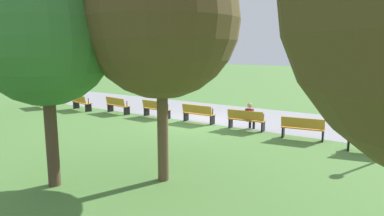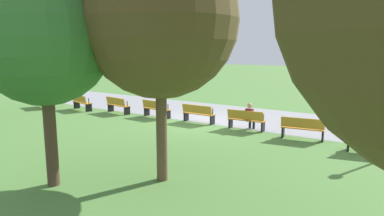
{
  "view_description": "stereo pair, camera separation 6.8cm",
  "coord_description": "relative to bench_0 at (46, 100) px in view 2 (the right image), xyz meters",
  "views": [
    {
      "loc": [
        8.68,
        -13.62,
        3.47
      ],
      "look_at": [
        -0.0,
        -0.6,
        0.8
      ],
      "focal_mm": 32.16,
      "sensor_mm": 36.0,
      "label": 1
    },
    {
      "loc": [
        8.74,
        -13.59,
        3.47
      ],
      "look_at": [
        -0.0,
        -0.6,
        0.8
      ],
      "focal_mm": 32.16,
      "sensor_mm": 36.0,
      "label": 2
    }
  ],
  "objects": [
    {
      "name": "ground_plane",
      "position": [
        9.99,
        1.5,
        -0.47
      ],
      "size": [
        120.0,
        120.0,
        0.0
      ],
      "primitive_type": "plane",
      "color": "#54843D"
    },
    {
      "name": "path_paving",
      "position": [
        9.99,
        4.19,
        -0.46
      ],
      "size": [
        34.75,
        5.38,
        0.01
      ],
      "primitive_type": "cube",
      "color": "#939399",
      "rests_on": "ground"
    },
    {
      "name": "bench_0",
      "position": [
        0.0,
        0.0,
        0.0
      ],
      "size": [
        1.68,
        0.91,
        0.89
      ],
      "rotation": [
        0.0,
        0.0,
        -0.29
      ],
      "color": "orange",
      "rests_on": "ground"
    },
    {
      "name": "bench_1",
      "position": [
        2.45,
        0.62,
        0.0
      ],
      "size": [
        1.68,
        0.81,
        0.89
      ],
      "rotation": [
        0.0,
        0.0,
        -0.21
      ],
      "color": "orange",
      "rests_on": "ground"
    },
    {
      "name": "bench_2",
      "position": [
        4.95,
        1.07,
        0.0
      ],
      "size": [
        1.67,
        0.7,
        0.89
      ],
      "rotation": [
        0.0,
        0.0,
        -0.14
      ],
      "color": "orange",
      "rests_on": "ground"
    },
    {
      "name": "bench_3",
      "position": [
        7.46,
        1.34,
        0.0
      ],
      "size": [
        1.65,
        0.59,
        0.89
      ],
      "rotation": [
        0.0,
        0.0,
        -0.07
      ],
      "color": "orange",
      "rests_on": "ground"
    },
    {
      "name": "bench_4",
      "position": [
        9.99,
        1.43,
        0.0
      ],
      "size": [
        1.62,
        0.47,
        0.89
      ],
      "color": "orange",
      "rests_on": "ground"
    },
    {
      "name": "bench_5",
      "position": [
        12.53,
        1.34,
        0.0
      ],
      "size": [
        1.65,
        0.59,
        0.89
      ],
      "rotation": [
        0.0,
        0.0,
        0.07
      ],
      "color": "orange",
      "rests_on": "ground"
    },
    {
      "name": "bench_6",
      "position": [
        15.04,
        1.07,
        0.0
      ],
      "size": [
        1.67,
        0.7,
        0.89
      ],
      "rotation": [
        0.0,
        0.0,
        0.14
      ],
      "color": "orange",
      "rests_on": "ground"
    },
    {
      "name": "bench_7",
      "position": [
        17.54,
        0.62,
        0.0
      ],
      "size": [
        1.68,
        0.81,
        0.89
      ],
      "rotation": [
        0.0,
        0.0,
        0.21
      ],
      "color": "orange",
      "rests_on": "ground"
    },
    {
      "name": "person_seated",
      "position": [
        12.64,
        1.49,
        0.17
      ],
      "size": [
        0.35,
        0.54,
        1.2
      ],
      "rotation": [
        0.0,
        0.0,
        0.07
      ],
      "color": "maroon",
      "rests_on": "ground"
    },
    {
      "name": "tree_1",
      "position": [
        11.03,
        -7.07,
        3.26
      ],
      "size": [
        3.3,
        3.3,
        5.39
      ],
      "color": "#4C3828",
      "rests_on": "ground"
    },
    {
      "name": "tree_4",
      "position": [
        13.15,
        -5.22,
        3.72
      ],
      "size": [
        3.97,
        3.97,
        6.19
      ],
      "color": "brown",
      "rests_on": "ground"
    }
  ]
}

